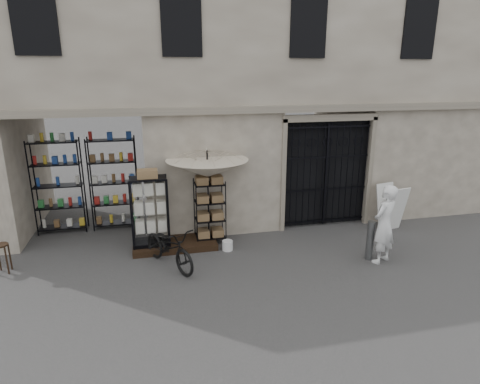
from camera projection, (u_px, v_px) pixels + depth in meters
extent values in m
plane|color=black|center=(289.00, 265.00, 8.90)|extent=(80.00, 80.00, 0.00)
cube|color=#B2A694|center=(247.00, 58.00, 11.36)|extent=(14.00, 4.00, 9.00)
cube|color=black|center=(85.00, 180.00, 10.12)|extent=(3.00, 1.70, 3.00)
cube|color=black|center=(87.00, 185.00, 10.65)|extent=(2.70, 0.50, 2.50)
cube|color=black|center=(323.00, 172.00, 10.98)|extent=(2.50, 0.06, 3.00)
cube|color=black|center=(326.00, 175.00, 10.84)|extent=(0.05, 0.05, 2.80)
cube|color=black|center=(175.00, 244.00, 9.81)|extent=(2.00, 0.90, 0.15)
cube|color=black|center=(152.00, 242.00, 9.64)|extent=(0.92, 0.69, 0.09)
cube|color=silver|center=(153.00, 215.00, 9.20)|extent=(0.75, 0.20, 1.54)
cube|color=silver|center=(150.00, 215.00, 9.45)|extent=(0.77, 0.53, 1.28)
cube|color=olive|center=(148.00, 176.00, 9.17)|extent=(0.53, 0.45, 0.18)
cube|color=black|center=(210.00, 211.00, 9.92)|extent=(0.79, 0.63, 1.62)
cube|color=olive|center=(210.00, 213.00, 9.93)|extent=(0.67, 0.51, 1.22)
cylinder|color=black|center=(208.00, 198.00, 9.82)|extent=(0.04, 0.04, 2.34)
imported|color=beige|center=(207.00, 164.00, 9.58)|extent=(1.97, 1.99, 1.58)
cylinder|color=silver|center=(227.00, 245.00, 9.64)|extent=(0.33, 0.33, 0.24)
imported|color=black|center=(170.00, 266.00, 8.86)|extent=(1.00, 1.12, 1.78)
cylinder|color=black|center=(0.00, 245.00, 8.42)|extent=(0.38, 0.38, 0.03)
cube|color=black|center=(3.00, 259.00, 8.51)|extent=(0.29, 0.29, 0.63)
cylinder|color=#5E5F61|center=(370.00, 240.00, 9.09)|extent=(0.21, 0.21, 0.92)
imported|color=silver|center=(380.00, 261.00, 9.09)|extent=(1.43, 1.89, 0.43)
cube|color=silver|center=(396.00, 210.00, 10.62)|extent=(0.62, 0.40, 1.21)
cube|color=silver|center=(386.00, 205.00, 10.95)|extent=(0.62, 0.40, 1.21)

